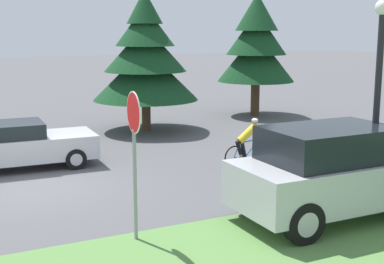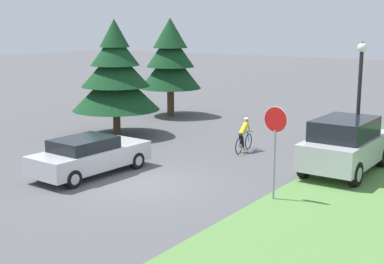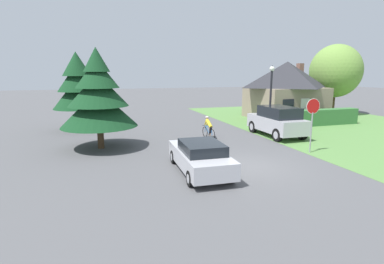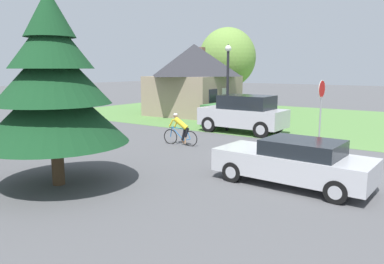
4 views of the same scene
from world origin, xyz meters
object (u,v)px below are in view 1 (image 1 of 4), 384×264
Objects in this scene: cyclist at (248,143)px; parked_suv_right at (334,172)px; stop_sign at (134,134)px; conifer_tall_near at (145,58)px; sedan_left_lane at (15,145)px; conifer_tall_far at (256,44)px; street_lamp at (378,80)px.

parked_suv_right is at bearing -105.80° from cyclist.
stop_sign is at bearing 170.49° from parked_suv_right.
parked_suv_right is 11.32m from conifer_tall_near.
sedan_left_lane is 0.82× the size of conifer_tall_near.
parked_suv_right reaches higher than sedan_left_lane.
cyclist is at bearing -34.30° from conifer_tall_far.
parked_suv_right is at bearing -97.06° from stop_sign.
cyclist is 9.96m from conifer_tall_far.
street_lamp is at bearing -95.77° from stop_sign.
cyclist is (2.73, 6.15, 0.00)m from sedan_left_lane.
street_lamp is at bearing 4.36° from conifer_tall_near.
sedan_left_lane is 12.96m from conifer_tall_far.
cyclist reaches higher than sedan_left_lane.
conifer_tall_far is at bearing 157.77° from street_lamp.
stop_sign reaches higher than cyclist.
sedan_left_lane is at bearing -65.75° from conifer_tall_far.
cyclist is at bearing -49.42° from stop_sign.
sedan_left_lane is at bearing 149.42° from cyclist.
parked_suv_right is 0.82× the size of conifer_tall_near.
conifer_tall_near is (-10.44, 4.35, 0.83)m from stop_sign.
conifer_tall_near is at bearing 37.11° from sedan_left_lane.
stop_sign is at bearing -22.62° from conifer_tall_near.
street_lamp is at bearing -93.00° from cyclist.
parked_suv_right reaches higher than cyclist.
cyclist is 4.61m from parked_suv_right.
sedan_left_lane is 10.00m from street_lamp.
stop_sign is at bearing -98.49° from street_lamp.
conifer_tall_far reaches higher than stop_sign.
conifer_tall_far is at bearing 102.42° from conifer_tall_near.
cyclist is at bearing -176.35° from street_lamp.
conifer_tall_far is (-1.32, 5.98, 0.43)m from conifer_tall_near.
street_lamp is (4.60, 0.29, 2.20)m from cyclist.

